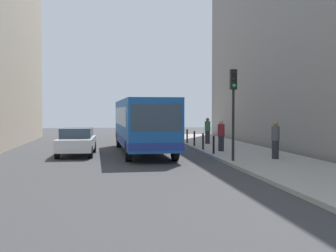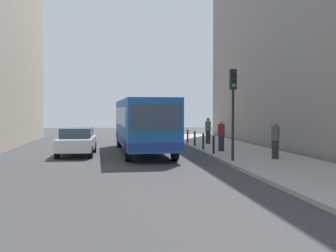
% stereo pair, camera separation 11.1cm
% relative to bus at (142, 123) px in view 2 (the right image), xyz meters
% --- Properties ---
extents(ground_plane, '(80.00, 80.00, 0.00)m').
position_rel_bus_xyz_m(ground_plane, '(0.07, -4.09, -1.73)').
color(ground_plane, '#38383A').
extents(sidewalk, '(4.40, 40.00, 0.15)m').
position_rel_bus_xyz_m(sidewalk, '(5.47, -4.09, -1.65)').
color(sidewalk, '#9E9991').
rests_on(sidewalk, ground).
extents(building_right, '(7.00, 32.00, 16.52)m').
position_rel_bus_xyz_m(building_right, '(11.57, -0.09, 6.53)').
color(building_right, gray).
rests_on(building_right, ground).
extents(bus, '(2.87, 11.10, 3.00)m').
position_rel_bus_xyz_m(bus, '(0.00, 0.00, 0.00)').
color(bus, '#19519E').
rests_on(bus, ground).
extents(car_beside_bus, '(1.95, 4.44, 1.48)m').
position_rel_bus_xyz_m(car_beside_bus, '(-3.61, -0.95, -0.94)').
color(car_beside_bus, silver).
rests_on(car_beside_bus, ground).
extents(car_behind_bus, '(1.95, 4.44, 1.48)m').
position_rel_bus_xyz_m(car_behind_bus, '(0.14, 9.91, -0.94)').
color(car_behind_bus, maroon).
rests_on(car_behind_bus, ground).
extents(traffic_light, '(0.28, 0.33, 4.10)m').
position_rel_bus_xyz_m(traffic_light, '(3.62, -5.73, 1.28)').
color(traffic_light, black).
rests_on(traffic_light, sidewalk).
extents(bollard_near, '(0.11, 0.11, 0.95)m').
position_rel_bus_xyz_m(bollard_near, '(3.52, -2.61, -1.10)').
color(bollard_near, black).
rests_on(bollard_near, sidewalk).
extents(bollard_mid, '(0.11, 0.11, 0.95)m').
position_rel_bus_xyz_m(bollard_mid, '(3.52, -0.13, -1.10)').
color(bollard_mid, black).
rests_on(bollard_mid, sidewalk).
extents(bollard_far, '(0.11, 0.11, 0.95)m').
position_rel_bus_xyz_m(bollard_far, '(3.52, 2.34, -1.10)').
color(bollard_far, black).
rests_on(bollard_far, sidewalk).
extents(bollard_farthest, '(0.11, 0.11, 0.95)m').
position_rel_bus_xyz_m(bollard_farthest, '(3.52, 4.82, -1.10)').
color(bollard_farthest, black).
rests_on(bollard_farthest, sidewalk).
extents(pedestrian_near_signal, '(0.38, 0.38, 1.76)m').
position_rel_bus_xyz_m(pedestrian_near_signal, '(5.81, -5.27, -0.69)').
color(pedestrian_near_signal, '#26262D').
rests_on(pedestrian_near_signal, sidewalk).
extents(pedestrian_mid_sidewalk, '(0.38, 0.38, 1.74)m').
position_rel_bus_xyz_m(pedestrian_mid_sidewalk, '(4.31, -1.21, -0.71)').
color(pedestrian_mid_sidewalk, '#26262D').
rests_on(pedestrian_mid_sidewalk, sidewalk).
extents(pedestrian_far_sidewalk, '(0.38, 0.38, 1.78)m').
position_rel_bus_xyz_m(pedestrian_far_sidewalk, '(4.79, 4.05, -0.68)').
color(pedestrian_far_sidewalk, '#26262D').
rests_on(pedestrian_far_sidewalk, sidewalk).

